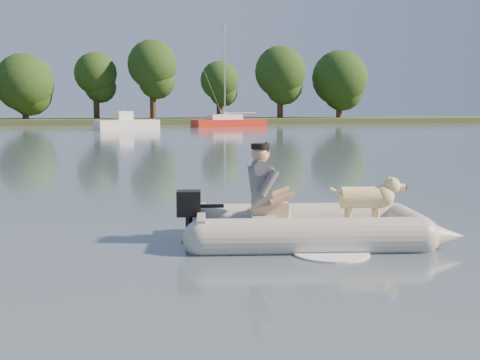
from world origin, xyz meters
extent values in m
plane|color=slate|center=(0.00, 0.00, 0.00)|extent=(160.00, 160.00, 0.00)
cube|color=#47512D|center=(0.00, 62.00, 0.25)|extent=(160.00, 12.00, 0.70)
cylinder|color=#332316|center=(-9.90, 61.33, 1.47)|extent=(0.70, 0.70, 2.94)
sphere|color=#2D4D19|center=(-9.90, 61.33, 4.49)|extent=(6.27, 6.27, 6.27)
cylinder|color=#332316|center=(-2.42, 61.95, 1.84)|extent=(0.70, 0.70, 3.67)
sphere|color=#2D4D19|center=(-2.42, 61.95, 5.61)|extent=(4.69, 4.69, 4.69)
cylinder|color=#332316|center=(3.70, 60.15, 2.15)|extent=(0.70, 0.70, 4.29)
sphere|color=#2D4D19|center=(3.70, 60.15, 6.56)|extent=(5.43, 5.43, 5.43)
cylinder|color=#332316|center=(11.30, 60.43, 1.61)|extent=(0.70, 0.70, 3.21)
sphere|color=#2D4D19|center=(11.30, 60.43, 4.91)|extent=(4.41, 4.41, 4.41)
cylinder|color=#332316|center=(18.70, 61.04, 1.97)|extent=(0.70, 0.70, 3.94)
sphere|color=#2D4D19|center=(18.70, 61.04, 6.02)|extent=(6.03, 6.03, 6.03)
cylinder|color=#332316|center=(26.27, 61.31, 1.76)|extent=(0.70, 0.70, 3.52)
sphere|color=#2D4D19|center=(26.27, 61.31, 5.37)|extent=(6.68, 6.68, 6.68)
cube|color=red|center=(9.89, 48.73, 0.26)|extent=(7.33, 3.53, 0.88)
cube|color=white|center=(9.46, 48.64, 0.92)|extent=(3.34, 2.19, 0.53)
cylinder|color=#A5A5AA|center=(9.46, 48.64, 5.11)|extent=(0.14, 0.14, 8.80)
camera|label=1|loc=(-2.14, -7.50, 1.90)|focal=45.00mm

